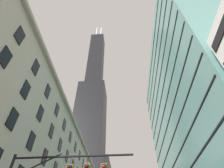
% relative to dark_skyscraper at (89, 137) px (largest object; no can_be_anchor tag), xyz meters
% --- Properties ---
extents(dark_skyscraper, '(25.00, 25.00, 172.39)m').
position_rel_dark_skyscraper_xyz_m(dark_skyscraper, '(0.00, 0.00, 0.00)').
color(dark_skyscraper, black).
rests_on(dark_skyscraper, ground).
extents(glass_office_midrise, '(14.72, 47.15, 51.52)m').
position_rel_dark_skyscraper_xyz_m(glass_office_midrise, '(37.62, -55.07, -24.83)').
color(glass_office_midrise, slate).
rests_on(glass_office_midrise, ground).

